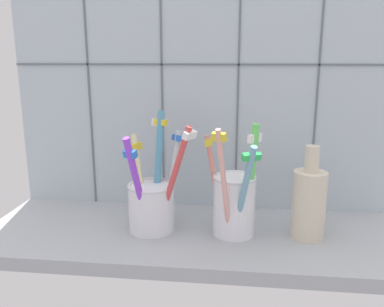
# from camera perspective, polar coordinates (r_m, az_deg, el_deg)

# --- Properties ---
(counter_slab) EXTENTS (0.64, 0.22, 0.02)m
(counter_slab) POSITION_cam_1_polar(r_m,az_deg,el_deg) (0.62, 0.04, -11.94)
(counter_slab) COLOR #9EA3A8
(counter_slab) RESTS_ON ground
(tile_wall_back) EXTENTS (0.64, 0.02, 0.45)m
(tile_wall_back) POSITION_cam_1_polar(r_m,az_deg,el_deg) (0.68, 1.19, 9.12)
(tile_wall_back) COLOR #B2C1CC
(tile_wall_back) RESTS_ON ground
(toothbrush_cup_left) EXTENTS (0.10, 0.11, 0.18)m
(toothbrush_cup_left) POSITION_cam_1_polar(r_m,az_deg,el_deg) (0.61, -5.74, -6.67)
(toothbrush_cup_left) COLOR white
(toothbrush_cup_left) RESTS_ON counter_slab
(toothbrush_cup_right) EXTENTS (0.08, 0.10, 0.17)m
(toothbrush_cup_right) POSITION_cam_1_polar(r_m,az_deg,el_deg) (0.59, 6.13, -6.95)
(toothbrush_cup_right) COLOR white
(toothbrush_cup_right) RESTS_ON counter_slab
(ceramic_vase) EXTENTS (0.05, 0.05, 0.14)m
(ceramic_vase) POSITION_cam_1_polar(r_m,az_deg,el_deg) (0.61, 16.39, -6.62)
(ceramic_vase) COLOR beige
(ceramic_vase) RESTS_ON counter_slab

